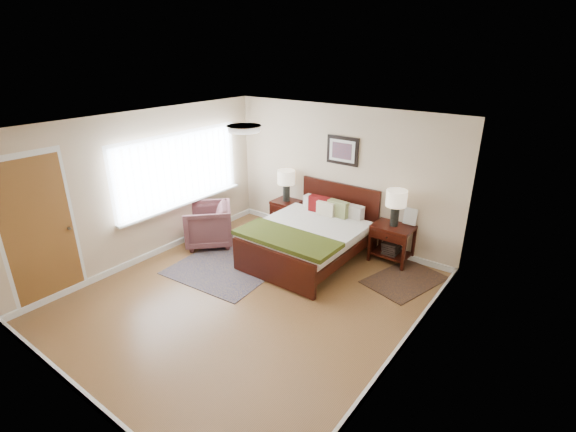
# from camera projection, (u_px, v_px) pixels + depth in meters

# --- Properties ---
(floor) EXTENTS (5.00, 5.00, 0.00)m
(floor) POSITION_uv_depth(u_px,v_px,m) (251.00, 296.00, 6.13)
(floor) COLOR brown
(floor) RESTS_ON ground
(back_wall) EXTENTS (4.50, 0.04, 2.50)m
(back_wall) POSITION_uv_depth(u_px,v_px,m) (340.00, 176.00, 7.52)
(back_wall) COLOR #CBB393
(back_wall) RESTS_ON ground
(front_wall) EXTENTS (4.50, 0.04, 2.50)m
(front_wall) POSITION_uv_depth(u_px,v_px,m) (64.00, 302.00, 3.80)
(front_wall) COLOR #CBB393
(front_wall) RESTS_ON ground
(left_wall) EXTENTS (0.04, 5.00, 2.50)m
(left_wall) POSITION_uv_depth(u_px,v_px,m) (146.00, 187.00, 6.91)
(left_wall) COLOR #CBB393
(left_wall) RESTS_ON ground
(right_wall) EXTENTS (0.04, 5.00, 2.50)m
(right_wall) POSITION_uv_depth(u_px,v_px,m) (406.00, 266.00, 4.42)
(right_wall) COLOR #CBB393
(right_wall) RESTS_ON ground
(ceiling) EXTENTS (4.50, 5.00, 0.02)m
(ceiling) POSITION_uv_depth(u_px,v_px,m) (244.00, 125.00, 5.19)
(ceiling) COLOR white
(ceiling) RESTS_ON back_wall
(window) EXTENTS (0.11, 2.72, 1.32)m
(window) POSITION_uv_depth(u_px,v_px,m) (181.00, 171.00, 7.35)
(window) COLOR silver
(window) RESTS_ON left_wall
(door) EXTENTS (0.06, 1.00, 2.18)m
(door) POSITION_uv_depth(u_px,v_px,m) (39.00, 232.00, 5.66)
(door) COLOR silver
(door) RESTS_ON ground
(ceil_fixture) EXTENTS (0.44, 0.44, 0.08)m
(ceil_fixture) POSITION_uv_depth(u_px,v_px,m) (244.00, 128.00, 5.20)
(ceil_fixture) COLOR white
(ceil_fixture) RESTS_ON ceiling
(bed) EXTENTS (1.70, 2.05, 1.10)m
(bed) POSITION_uv_depth(u_px,v_px,m) (310.00, 232.00, 7.03)
(bed) COLOR #340D07
(bed) RESTS_ON ground
(wall_art) EXTENTS (0.62, 0.05, 0.50)m
(wall_art) POSITION_uv_depth(u_px,v_px,m) (342.00, 151.00, 7.30)
(wall_art) COLOR black
(wall_art) RESTS_ON back_wall
(nightstand_left) EXTENTS (0.51, 0.46, 0.61)m
(nightstand_left) POSITION_uv_depth(u_px,v_px,m) (286.00, 207.00, 8.20)
(nightstand_left) COLOR #340D07
(nightstand_left) RESTS_ON ground
(nightstand_right) EXTENTS (0.66, 0.50, 0.66)m
(nightstand_right) POSITION_uv_depth(u_px,v_px,m) (392.00, 240.00, 7.01)
(nightstand_right) COLOR #340D07
(nightstand_right) RESTS_ON ground
(lamp_left) EXTENTS (0.34, 0.34, 0.61)m
(lamp_left) POSITION_uv_depth(u_px,v_px,m) (286.00, 180.00, 8.01)
(lamp_left) COLOR black
(lamp_left) RESTS_ON nightstand_left
(lamp_right) EXTENTS (0.34, 0.34, 0.61)m
(lamp_right) POSITION_uv_depth(u_px,v_px,m) (396.00, 201.00, 6.75)
(lamp_right) COLOR black
(lamp_right) RESTS_ON nightstand_right
(armchair) EXTENTS (1.17, 1.17, 0.77)m
(armchair) POSITION_uv_depth(u_px,v_px,m) (208.00, 225.00, 7.64)
(armchair) COLOR brown
(armchair) RESTS_ON ground
(rug_persian) EXTENTS (1.77, 2.39, 0.01)m
(rug_persian) POSITION_uv_depth(u_px,v_px,m) (240.00, 258.00, 7.23)
(rug_persian) COLOR #0D1141
(rug_persian) RESTS_ON ground
(rug_navy) EXTENTS (1.12, 1.41, 0.01)m
(rug_navy) POSITION_uv_depth(u_px,v_px,m) (405.00, 280.00, 6.56)
(rug_navy) COLOR black
(rug_navy) RESTS_ON ground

